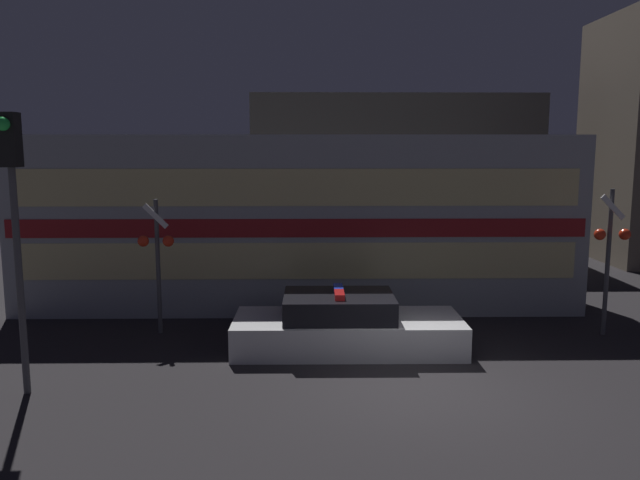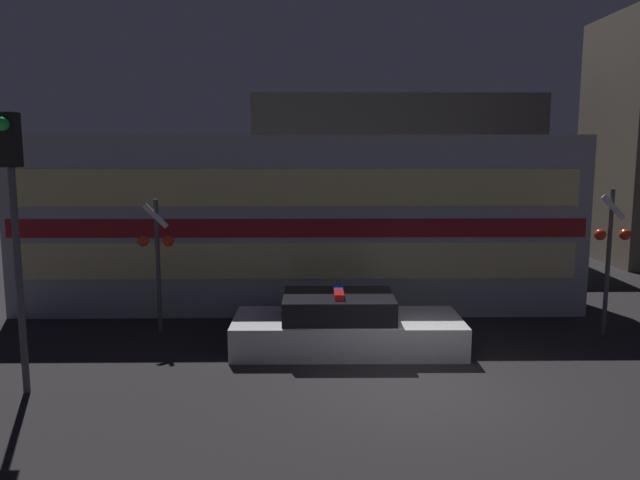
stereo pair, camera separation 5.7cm
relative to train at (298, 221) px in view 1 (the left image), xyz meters
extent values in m
plane|color=#262326|center=(2.27, -6.27, -2.30)|extent=(120.00, 120.00, 0.00)
cube|color=#999EA5|center=(0.00, 0.01, 0.00)|extent=(14.69, 3.08, 4.59)
cube|color=maroon|center=(0.00, -1.55, 0.00)|extent=(14.40, 0.03, 0.46)
cube|color=beige|center=(0.00, -1.55, -0.83)|extent=(13.96, 0.02, 0.92)
cube|color=beige|center=(0.00, -1.55, 1.01)|extent=(13.96, 0.02, 0.92)
cube|color=silver|center=(1.11, -4.03, -1.95)|extent=(4.84, 1.95, 0.70)
cube|color=black|center=(0.92, -4.03, -1.35)|extent=(2.33, 1.71, 0.50)
cube|color=red|center=(0.92, -4.32, -1.04)|extent=(0.20, 0.58, 0.12)
cube|color=blue|center=(0.92, -3.74, -1.04)|extent=(0.20, 0.58, 0.12)
cylinder|color=#4C4C51|center=(7.08, -3.08, -0.62)|extent=(0.10, 0.10, 3.36)
sphere|color=red|center=(6.80, -3.21, 0.06)|extent=(0.26, 0.26, 0.26)
sphere|color=red|center=(7.36, -3.21, 0.06)|extent=(0.26, 0.26, 0.26)
cube|color=white|center=(7.08, -3.15, 0.66)|extent=(0.58, 0.03, 0.58)
cylinder|color=#4C4C51|center=(-3.18, -2.77, -0.74)|extent=(0.10, 0.10, 3.12)
sphere|color=red|center=(-3.46, -2.90, -0.11)|extent=(0.26, 0.26, 0.26)
sphere|color=red|center=(-2.89, -2.90, -0.11)|extent=(0.26, 0.26, 0.26)
cube|color=white|center=(-3.18, -2.84, 0.45)|extent=(0.58, 0.03, 0.58)
cylinder|color=#4C4C51|center=(-4.67, -6.36, -0.32)|extent=(0.12, 0.12, 3.95)
cube|color=black|center=(-4.67, -6.36, 2.10)|extent=(0.30, 0.30, 0.90)
sphere|color=green|center=(-4.67, -6.55, 2.35)|extent=(0.23, 0.23, 0.23)
cube|color=#47423D|center=(3.55, 7.82, 0.82)|extent=(10.72, 4.27, 6.23)
camera|label=1|loc=(0.29, -16.88, 1.96)|focal=35.00mm
camera|label=2|loc=(0.35, -16.89, 1.96)|focal=35.00mm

